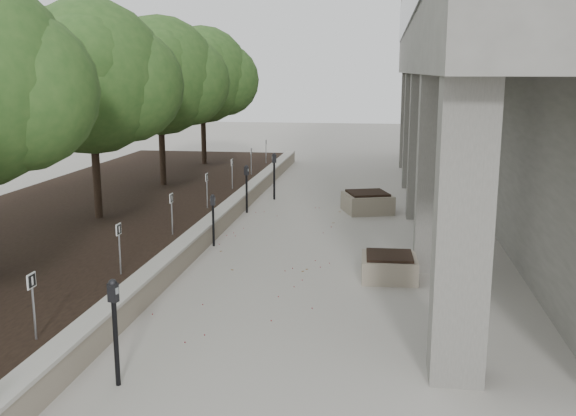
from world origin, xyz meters
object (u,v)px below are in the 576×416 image
Objects in this scene: crabapple_tree_3 at (93,110)px; parking_meter_5 at (274,176)px; parking_meter_2 at (115,333)px; planter_back at (367,202)px; parking_meter_4 at (247,189)px; planter_front at (389,266)px; crabapple_tree_4 at (160,101)px; parking_meter_3 at (213,220)px; crabapple_tree_5 at (203,95)px.

parking_meter_5 is (3.72, 4.98, -2.37)m from crabapple_tree_3.
parking_meter_2 reaches higher than planter_back.
parking_meter_4 is 1.09× the size of planter_back.
crabapple_tree_3 is 5.03× the size of planter_front.
parking_meter_2 is at bearing -64.32° from crabapple_tree_3.
crabapple_tree_3 is 6.65m from parking_meter_5.
planter_front is at bearing -20.90° from crabapple_tree_3.
parking_meter_5 reaches higher than parking_meter_4.
crabapple_tree_3 is at bearing 159.10° from planter_front.
crabapple_tree_4 is 13.64m from parking_meter_2.
planter_back is (3.02, -1.51, -0.45)m from parking_meter_5.
parking_meter_4 is (-0.54, 10.76, -0.03)m from parking_meter_2.
planter_front is (7.34, -2.80, -2.87)m from crabapple_tree_3.
crabapple_tree_4 is 4.58m from parking_meter_4.
planter_back is at bearing 43.49° from parking_meter_3.
parking_meter_5 is (0.47, 5.88, 0.13)m from parking_meter_3.
crabapple_tree_3 is 4.21× the size of planter_back.
parking_meter_2 is (3.79, -12.88, -2.39)m from crabapple_tree_4.
crabapple_tree_3 reaches higher than parking_meter_5.
crabapple_tree_5 is 4.35× the size of parking_meter_3.
parking_meter_4 reaches higher than planter_back.
crabapple_tree_4 and crabapple_tree_5 have the same top height.
crabapple_tree_3 is at bearing -122.81° from parking_meter_4.
parking_meter_3 is 3.77m from parking_meter_4.
planter_front is (4.09, -5.68, -0.45)m from parking_meter_4.
crabapple_tree_5 is at bearing 106.06° from parking_meter_5.
crabapple_tree_4 is at bearing -90.00° from crabapple_tree_5.
crabapple_tree_5 is at bearing 90.00° from crabapple_tree_3.
crabapple_tree_3 is 1.00× the size of crabapple_tree_4.
parking_meter_5 is 3.41m from planter_back.
parking_meter_3 is at bearing 109.00° from parking_meter_2.
parking_meter_5 is at bearing 153.54° from planter_back.
crabapple_tree_5 is 4.21× the size of planter_back.
crabapple_tree_3 and crabapple_tree_5 have the same top height.
crabapple_tree_4 is at bearing 120.96° from parking_meter_2.
crabapple_tree_4 reaches higher than parking_meter_4.
parking_meter_4 is 2.16m from parking_meter_5.
parking_meter_3 is 4.53m from planter_front.
parking_meter_4 reaches higher than planter_front.
parking_meter_4 is at bearing -33.15° from crabapple_tree_4.
planter_back is at bearing 25.57° from parking_meter_4.
parking_meter_3 is at bearing 155.03° from planter_front.
parking_meter_2 is (3.79, -7.88, -2.39)m from crabapple_tree_3.
crabapple_tree_3 is 1.00× the size of crabapple_tree_5.
planter_front is (7.34, -7.80, -2.87)m from crabapple_tree_4.
planter_front is (3.55, 5.08, -0.48)m from parking_meter_2.
parking_meter_5 is 1.40× the size of planter_front.
crabapple_tree_3 is at bearing -90.00° from crabapple_tree_5.
planter_front is at bearing -32.88° from parking_meter_3.
planter_front is at bearing -38.49° from parking_meter_4.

